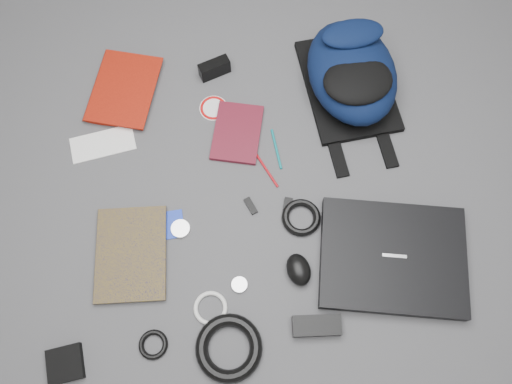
{
  "coord_description": "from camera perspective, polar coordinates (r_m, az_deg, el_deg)",
  "views": [
    {
      "loc": [
        -0.07,
        -0.51,
        1.42
      ],
      "look_at": [
        0.0,
        0.0,
        0.02
      ],
      "focal_mm": 35.0,
      "sensor_mm": 36.0,
      "label": 1
    }
  ],
  "objects": [
    {
      "name": "comic_book",
      "position": [
        1.52,
        -17.82,
        -6.97
      ],
      "size": [
        0.22,
        0.29,
        0.02
      ],
      "primitive_type": "imported",
      "rotation": [
        0.0,
        0.0,
        -0.08
      ],
      "color": "#987C0A",
      "rests_on": "ground"
    },
    {
      "name": "power_brick",
      "position": [
        1.42,
        6.94,
        -14.93
      ],
      "size": [
        0.14,
        0.07,
        0.03
      ],
      "primitive_type": "cube",
      "rotation": [
        0.0,
        0.0,
        -0.09
      ],
      "color": "black",
      "rests_on": "ground"
    },
    {
      "name": "dvd_case",
      "position": [
        1.59,
        -2.17,
        6.79
      ],
      "size": [
        0.19,
        0.24,
        0.02
      ],
      "primitive_type": "cube",
      "rotation": [
        0.0,
        0.0,
        -0.27
      ],
      "color": "#4B0E19",
      "rests_on": "ground"
    },
    {
      "name": "headphone_left",
      "position": [
        1.49,
        -8.62,
        -4.18
      ],
      "size": [
        0.06,
        0.06,
        0.01
      ],
      "primitive_type": "cylinder",
      "rotation": [
        0.0,
        0.0,
        0.13
      ],
      "color": "silver",
      "rests_on": "ground"
    },
    {
      "name": "textbook_red",
      "position": [
        1.75,
        -18.0,
        11.55
      ],
      "size": [
        0.27,
        0.32,
        0.03
      ],
      "primitive_type": "imported",
      "rotation": [
        0.0,
        0.0,
        -0.31
      ],
      "color": "maroon",
      "rests_on": "ground"
    },
    {
      "name": "mouse",
      "position": [
        1.43,
        4.89,
        -8.83
      ],
      "size": [
        0.08,
        0.1,
        0.05
      ],
      "primitive_type": "ellipsoid",
      "rotation": [
        0.0,
        0.0,
        0.15
      ],
      "color": "black",
      "rests_on": "ground"
    },
    {
      "name": "headphone_right",
      "position": [
        1.44,
        -1.91,
        -10.54
      ],
      "size": [
        0.05,
        0.05,
        0.01
      ],
      "primitive_type": "cylinder",
      "rotation": [
        0.0,
        0.0,
        -0.0
      ],
      "color": "silver",
      "rests_on": "ground"
    },
    {
      "name": "usb_black",
      "position": [
        1.5,
        -0.61,
        -1.59
      ],
      "size": [
        0.04,
        0.06,
        0.01
      ],
      "primitive_type": "cube",
      "rotation": [
        0.0,
        0.0,
        0.38
      ],
      "color": "black",
      "rests_on": "ground"
    },
    {
      "name": "pen_teal",
      "position": [
        1.57,
        2.34,
        4.94
      ],
      "size": [
        0.02,
        0.14,
        0.01
      ],
      "primitive_type": "cylinder",
      "rotation": [
        1.57,
        0.0,
        0.07
      ],
      "color": "#0D767C",
      "rests_on": "ground"
    },
    {
      "name": "earbud_coil",
      "position": [
        1.44,
        -11.66,
        -16.71
      ],
      "size": [
        0.09,
        0.09,
        0.01
      ],
      "primitive_type": "torus",
      "rotation": [
        0.0,
        0.0,
        -0.15
      ],
      "color": "black",
      "rests_on": "ground"
    },
    {
      "name": "compact_camera",
      "position": [
        1.69,
        -4.77,
        13.9
      ],
      "size": [
        0.11,
        0.07,
        0.06
      ],
      "primitive_type": "cube",
      "rotation": [
        0.0,
        0.0,
        0.31
      ],
      "color": "black",
      "rests_on": "ground"
    },
    {
      "name": "backpack",
      "position": [
        1.63,
        10.89,
        13.31
      ],
      "size": [
        0.32,
        0.44,
        0.18
      ],
      "primitive_type": null,
      "rotation": [
        0.0,
        0.0,
        0.07
      ],
      "color": "black",
      "rests_on": "ground"
    },
    {
      "name": "white_cable_coil",
      "position": [
        1.43,
        -5.23,
        -13.07
      ],
      "size": [
        0.12,
        0.12,
        0.01
      ],
      "primitive_type": "torus",
      "rotation": [
        0.0,
        0.0,
        0.35
      ],
      "color": "white",
      "rests_on": "ground"
    },
    {
      "name": "pouch",
      "position": [
        1.5,
        -20.97,
        -17.89
      ],
      "size": [
        0.1,
        0.1,
        0.02
      ],
      "primitive_type": "cube",
      "rotation": [
        0.0,
        0.0,
        0.11
      ],
      "color": "black",
      "rests_on": "ground"
    },
    {
      "name": "key_fob",
      "position": [
        1.5,
        3.66,
        -1.39
      ],
      "size": [
        0.04,
        0.05,
        0.01
      ],
      "primitive_type": "cube",
      "rotation": [
        0.0,
        0.0,
        -0.32
      ],
      "color": "black",
      "rests_on": "ground"
    },
    {
      "name": "cable_coil",
      "position": [
        1.49,
        5.19,
        -2.92
      ],
      "size": [
        0.15,
        0.15,
        0.02
      ],
      "primitive_type": "torus",
      "rotation": [
        0.0,
        0.0,
        0.35
      ],
      "color": "black",
      "rests_on": "ground"
    },
    {
      "name": "envelope",
      "position": [
        1.65,
        -17.1,
        5.29
      ],
      "size": [
        0.21,
        0.12,
        0.0
      ],
      "primitive_type": "cube",
      "rotation": [
        0.0,
        0.0,
        0.14
      ],
      "color": "white",
      "rests_on": "ground"
    },
    {
      "name": "pen_red",
      "position": [
        1.54,
        1.18,
        2.59
      ],
      "size": [
        0.06,
        0.13,
        0.01
      ],
      "primitive_type": "cylinder",
      "rotation": [
        1.57,
        0.0,
        0.41
      ],
      "color": "#AE0D15",
      "rests_on": "ground"
    },
    {
      "name": "power_cord_coil",
      "position": [
        1.41,
        -3.12,
        -17.36
      ],
      "size": [
        0.2,
        0.2,
        0.04
      ],
      "primitive_type": "torus",
      "rotation": [
        0.0,
        0.0,
        0.07
      ],
      "color": "black",
      "rests_on": "ground"
    },
    {
      "name": "laptop",
      "position": [
        1.49,
        15.34,
        -7.23
      ],
      "size": [
        0.47,
        0.4,
        0.04
      ],
      "primitive_type": "cube",
      "rotation": [
        0.0,
        0.0,
        -0.22
      ],
      "color": "black",
      "rests_on": "ground"
    },
    {
      "name": "ground",
      "position": [
        1.51,
        0.0,
        -0.26
      ],
      "size": [
        4.0,
        4.0,
        0.0
      ],
      "primitive_type": "plane",
      "color": "#4F4F51",
      "rests_on": "ground"
    },
    {
      "name": "sticker_disc",
      "position": [
        1.64,
        -4.88,
        9.53
      ],
      "size": [
        0.12,
        0.12,
        0.0
      ],
      "primitive_type": "cylinder",
      "rotation": [
        0.0,
        0.0,
        0.34
      ],
      "color": "white",
      "rests_on": "ground"
    },
    {
      "name": "id_badge",
      "position": [
        1.5,
        -9.35,
        -3.67
      ],
      "size": [
        0.06,
        0.09,
        0.0
      ],
      "primitive_type": "cube",
      "rotation": [
        0.0,
        0.0,
        0.03
      ],
      "color": "#1A38C7",
      "rests_on": "ground"
    }
  ]
}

